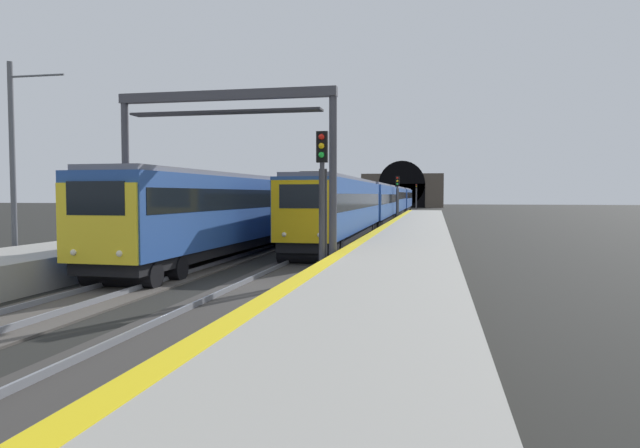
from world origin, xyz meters
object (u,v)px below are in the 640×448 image
railway_signal_near (322,192)px  catenary_mast_near (14,164)px  train_main_approaching (385,201)px  overhead_signal_gantry (225,137)px  railway_signal_far (416,195)px  railway_signal_mid (397,195)px  train_adjacent_platform (312,204)px

railway_signal_near → catenary_mast_near: 12.79m
train_main_approaching → catenary_mast_near: (-43.49, 10.96, 1.98)m
train_main_approaching → overhead_signal_gantry: size_ratio=9.49×
railway_signal_far → catenary_mast_near: 94.53m
train_main_approaching → catenary_mast_near: size_ratio=9.66×
railway_signal_near → overhead_signal_gantry: (1.18, 3.93, 2.07)m
train_main_approaching → railway_signal_far: bearing=177.7°
overhead_signal_gantry → train_main_approaching: bearing=-2.9°
train_main_approaching → railway_signal_near: size_ratio=15.44×
train_main_approaching → railway_signal_near: 44.38m
railway_signal_mid → railway_signal_near: bearing=0.0°
overhead_signal_gantry → catenary_mast_near: catenary_mast_near is taller
railway_signal_mid → overhead_signal_gantry: overhead_signal_gantry is taller
railway_signal_mid → railway_signal_far: 56.11m
railway_signal_mid → train_adjacent_platform: bearing=-26.9°
railway_signal_far → railway_signal_mid: bearing=0.0°
railway_signal_near → train_adjacent_platform: bearing=-167.0°
railway_signal_far → overhead_signal_gantry: bearing=-2.4°
railway_signal_near → railway_signal_mid: size_ratio=1.06×
train_adjacent_platform → catenary_mast_near: 26.44m
train_main_approaching → train_adjacent_platform: (-17.97, 4.35, -0.00)m
railway_signal_far → overhead_signal_gantry: 93.43m
railway_signal_far → train_main_approaching: bearing=-2.0°
railway_signal_near → railway_signal_mid: 38.40m
railway_signal_far → overhead_signal_gantry: size_ratio=0.60×
railway_signal_mid → overhead_signal_gantry: bearing=-6.0°
railway_signal_near → train_main_approaching: bearing=-177.7°
train_adjacent_platform → railway_signal_mid: size_ratio=12.09×
overhead_signal_gantry → railway_signal_near: bearing=-106.7°
railway_signal_near → railway_signal_mid: railway_signal_near is taller
train_adjacent_platform → railway_signal_far: bearing=176.3°
railway_signal_far → overhead_signal_gantry: overhead_signal_gantry is taller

